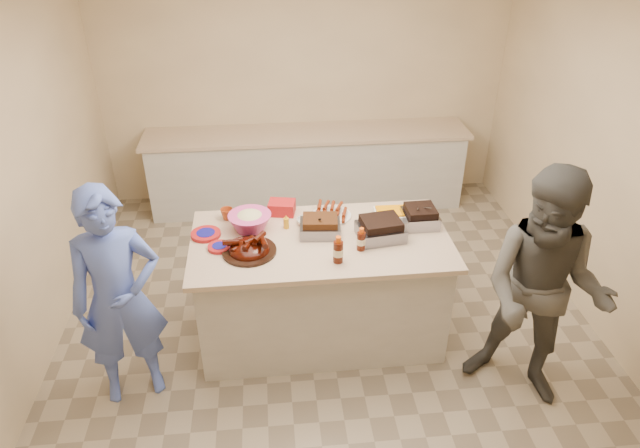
{
  "coord_description": "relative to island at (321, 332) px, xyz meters",
  "views": [
    {
      "loc": [
        -0.45,
        -3.71,
        3.29
      ],
      "look_at": [
        -0.07,
        -0.01,
        1.04
      ],
      "focal_mm": 32.0,
      "sensor_mm": 36.0,
      "label": 1
    }
  ],
  "objects": [
    {
      "name": "plastic_cup",
      "position": [
        -0.72,
        0.37,
        0.94
      ],
      "size": [
        0.1,
        0.1,
        0.1
      ],
      "primitive_type": "imported",
      "rotation": [
        0.0,
        0.0,
        0.01
      ],
      "color": "#9A3B15",
      "rests_on": "island"
    },
    {
      "name": "basket_stack",
      "position": [
        -0.28,
        0.42,
        0.94
      ],
      "size": [
        0.24,
        0.2,
        0.11
      ],
      "primitive_type": "cube",
      "rotation": [
        0.0,
        0.0,
        -0.19
      ],
      "color": "#A11417",
      "rests_on": "island"
    },
    {
      "name": "brisket_tray",
      "position": [
        0.46,
        -0.03,
        0.94
      ],
      "size": [
        0.37,
        0.32,
        0.1
      ],
      "primitive_type": "cube",
      "rotation": [
        0.0,
        0.0,
        0.14
      ],
      "color": "black",
      "rests_on": "island"
    },
    {
      "name": "coleslaw_bowl",
      "position": [
        -0.53,
        0.18,
        0.94
      ],
      "size": [
        0.34,
        0.34,
        0.23
      ],
      "primitive_type": null,
      "rotation": [
        0.0,
        0.0,
        0.01
      ],
      "color": "#C93E84",
      "rests_on": "island"
    },
    {
      "name": "roasting_pan",
      "position": [
        0.8,
        0.13,
        0.94
      ],
      "size": [
        0.27,
        0.27,
        0.11
      ],
      "primitive_type": "cube",
      "rotation": [
        0.0,
        0.0,
        0.02
      ],
      "color": "gray",
      "rests_on": "island"
    },
    {
      "name": "guest_gray",
      "position": [
        1.43,
        -0.78,
        0.0
      ],
      "size": [
        1.76,
        1.99,
        0.69
      ],
      "primitive_type": "imported",
      "rotation": [
        0.0,
        0.0,
        -0.6
      ],
      "color": "#525049",
      "rests_on": "ground"
    },
    {
      "name": "bbq_bottle_a",
      "position": [
        0.09,
        -0.32,
        0.94
      ],
      "size": [
        0.07,
        0.07,
        0.21
      ],
      "primitive_type": "cylinder",
      "rotation": [
        0.0,
        0.0,
        0.01
      ],
      "color": "#3F1207",
      "rests_on": "island"
    },
    {
      "name": "plate_stack_large",
      "position": [
        -0.88,
        0.13,
        0.94
      ],
      "size": [
        0.23,
        0.23,
        0.03
      ],
      "primitive_type": "cylinder",
      "rotation": [
        0.0,
        0.0,
        0.01
      ],
      "color": "#A11417",
      "rests_on": "island"
    },
    {
      "name": "rib_platter",
      "position": [
        -0.54,
        -0.13,
        0.94
      ],
      "size": [
        0.48,
        0.48,
        0.16
      ],
      "primitive_type": null,
      "rotation": [
        0.0,
        0.0,
        -0.21
      ],
      "color": "#3A0A01",
      "rests_on": "island"
    },
    {
      "name": "pulled_pork_tray",
      "position": [
        0.0,
        0.07,
        0.94
      ],
      "size": [
        0.33,
        0.26,
        0.09
      ],
      "primitive_type": "cube",
      "rotation": [
        0.0,
        0.0,
        -0.09
      ],
      "color": "#47230F",
      "rests_on": "island"
    },
    {
      "name": "sauce_bowl",
      "position": [
        -0.09,
        0.22,
        0.94
      ],
      "size": [
        0.15,
        0.05,
        0.15
      ],
      "primitive_type": "imported",
      "rotation": [
        0.0,
        0.0,
        0.01
      ],
      "color": "silver",
      "rests_on": "island"
    },
    {
      "name": "plate_stack_small",
      "position": [
        -0.76,
        -0.06,
        0.94
      ],
      "size": [
        0.18,
        0.18,
        0.02
      ],
      "primitive_type": "cylinder",
      "rotation": [
        0.0,
        0.0,
        0.01
      ],
      "color": "#A11417",
      "rests_on": "island"
    },
    {
      "name": "sausage_plate",
      "position": [
        0.12,
        0.33,
        0.94
      ],
      "size": [
        0.4,
        0.4,
        0.05
      ],
      "primitive_type": "cylinder",
      "rotation": [
        0.0,
        0.0,
        -0.29
      ],
      "color": "silver",
      "rests_on": "island"
    },
    {
      "name": "back_counter",
      "position": [
        0.07,
        2.26,
        0.45
      ],
      "size": [
        3.6,
        0.64,
        0.9
      ],
      "primitive_type": null,
      "color": "beige",
      "rests_on": "ground"
    },
    {
      "name": "island",
      "position": [
        0.0,
        0.0,
        0.0
      ],
      "size": [
        1.99,
        1.06,
        0.94
      ],
      "primitive_type": null,
      "rotation": [
        0.0,
        0.0,
        0.01
      ],
      "color": "beige",
      "rests_on": "ground"
    },
    {
      "name": "mac_cheese_dish",
      "position": [
        0.61,
        0.26,
        0.94
      ],
      "size": [
        0.28,
        0.21,
        0.07
      ],
      "primitive_type": "cube",
      "rotation": [
        0.0,
        0.0,
        -0.02
      ],
      "color": "#FC9C00",
      "rests_on": "island"
    },
    {
      "name": "room",
      "position": [
        0.07,
        0.06,
        0.0
      ],
      "size": [
        4.5,
        5.0,
        2.7
      ],
      "primitive_type": null,
      "color": "beige",
      "rests_on": "ground"
    },
    {
      "name": "bbq_bottle_b",
      "position": [
        0.28,
        -0.18,
        0.94
      ],
      "size": [
        0.06,
        0.06,
        0.18
      ],
      "primitive_type": "cylinder",
      "rotation": [
        0.0,
        0.0,
        0.01
      ],
      "color": "#3F1207",
      "rests_on": "island"
    },
    {
      "name": "guest_blue",
      "position": [
        -1.43,
        -0.48,
        0.0
      ],
      "size": [
        1.04,
        1.79,
        0.4
      ],
      "primitive_type": "imported",
      "rotation": [
        0.0,
        0.0,
        0.26
      ],
      "color": "#536DD3",
      "rests_on": "ground"
    },
    {
      "name": "mustard_bottle",
      "position": [
        -0.25,
        0.18,
        0.94
      ],
      "size": [
        0.04,
        0.04,
        0.12
      ],
      "primitive_type": "cylinder",
      "rotation": [
        0.0,
        0.0,
        0.01
      ],
      "color": "gold",
      "rests_on": "island"
    }
  ]
}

